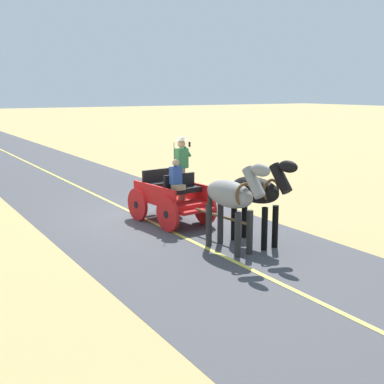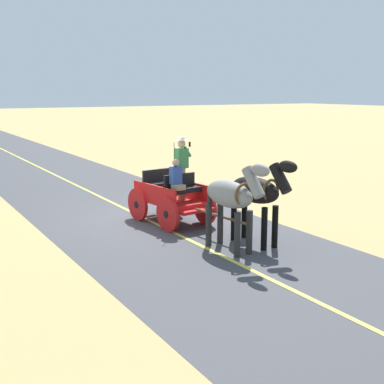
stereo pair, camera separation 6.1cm
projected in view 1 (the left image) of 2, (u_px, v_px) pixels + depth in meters
ground_plane at (144, 218)px, 15.49m from camera, size 200.00×200.00×0.00m
road_surface at (144, 218)px, 15.49m from camera, size 6.13×160.00×0.01m
road_centre_stripe at (144, 218)px, 15.49m from camera, size 0.12×160.00×0.00m
horse_drawn_carriage at (172, 195)px, 14.82m from camera, size 1.68×4.52×2.50m
horse_near_side at (258, 192)px, 12.61m from camera, size 0.73×2.14×2.21m
horse_off_side at (232, 197)px, 12.11m from camera, size 0.68×2.14×2.21m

